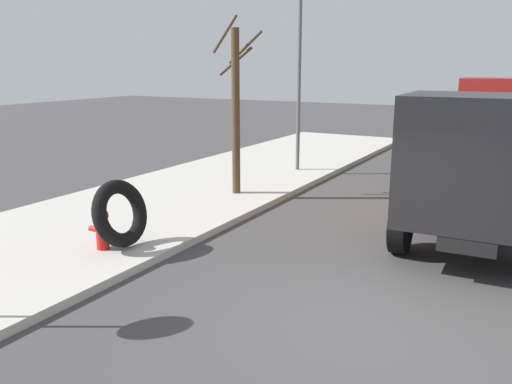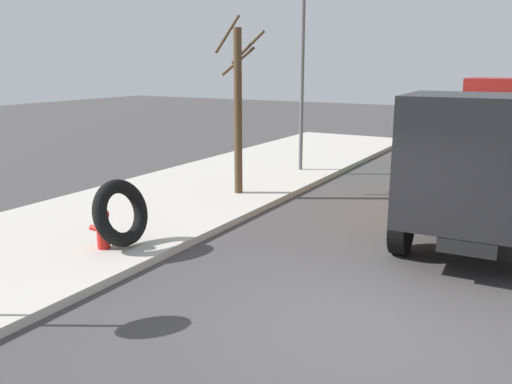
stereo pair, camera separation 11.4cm
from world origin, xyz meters
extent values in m
plane|color=#423F3F|center=(0.00, 0.00, 0.00)|extent=(80.00, 80.00, 0.00)
cube|color=#BCB7AD|center=(0.00, 6.50, 0.07)|extent=(36.00, 5.00, 0.15)
cylinder|color=red|center=(0.25, 5.10, 0.44)|extent=(0.23, 0.23, 0.57)
sphere|color=red|center=(0.25, 5.10, 0.79)|extent=(0.27, 0.27, 0.27)
cylinder|color=red|center=(0.25, 4.89, 0.51)|extent=(0.10, 0.19, 0.10)
cylinder|color=red|center=(0.25, 5.31, 0.51)|extent=(0.10, 0.19, 0.10)
cylinder|color=red|center=(0.25, 4.89, 0.44)|extent=(0.13, 0.19, 0.13)
torus|color=black|center=(0.51, 4.88, 0.80)|extent=(1.28, 0.62, 1.29)
cube|color=orange|center=(6.58, -0.78, 1.60)|extent=(4.89, 2.68, 1.60)
cube|color=black|center=(2.98, -0.92, 1.90)|extent=(2.09, 2.58, 2.20)
cube|color=black|center=(5.48, -0.82, 0.67)|extent=(7.03, 1.17, 0.24)
cylinder|color=black|center=(3.13, 0.34, 0.55)|extent=(1.11, 0.34, 1.10)
cylinder|color=black|center=(7.73, 0.51, 0.55)|extent=(1.11, 0.34, 1.10)
cube|color=#237033|center=(11.02, -0.22, 1.60)|extent=(4.86, 2.61, 1.60)
cube|color=maroon|center=(14.62, -0.14, 1.90)|extent=(2.06, 2.55, 2.20)
cube|color=black|center=(12.12, -0.20, 0.67)|extent=(7.02, 1.06, 0.24)
cylinder|color=black|center=(14.39, 1.11, 0.55)|extent=(1.11, 0.33, 1.10)
cylinder|color=black|center=(9.79, 1.00, 0.55)|extent=(1.11, 0.33, 1.10)
cylinder|color=#4C3823|center=(5.24, 5.22, 2.26)|extent=(0.21, 0.21, 4.22)
cylinder|color=#4C3823|center=(5.36, 5.59, 4.23)|extent=(0.80, 0.32, 0.98)
cylinder|color=#4C3823|center=(5.72, 5.21, 3.90)|extent=(0.10, 1.01, 0.83)
cylinder|color=#4C3823|center=(5.60, 5.43, 3.56)|extent=(0.49, 0.81, 0.75)
cylinder|color=#595B5E|center=(8.97, 5.15, 3.21)|extent=(0.12, 0.12, 6.11)
camera|label=1|loc=(-6.55, -1.90, 3.49)|focal=37.31mm
camera|label=2|loc=(-6.50, -2.00, 3.49)|focal=37.31mm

